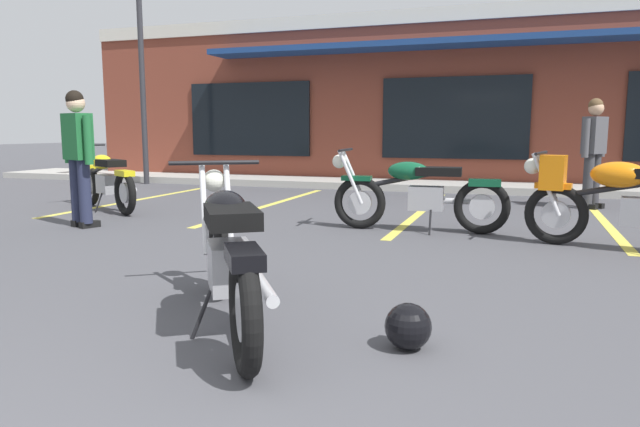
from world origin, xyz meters
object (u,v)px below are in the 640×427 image
parking_lot_lamp_post (138,44)px  helmet_on_pavement (408,326)px  motorcycle_red_sportbike (622,198)px  motorcycle_silver_naked (417,193)px  person_by_back_row (594,146)px  motorcycle_black_cruiser (106,179)px  motorcycle_foreground_classic (229,253)px  person_in_black_shirt (78,150)px

parking_lot_lamp_post → helmet_on_pavement: bearing=-46.8°
motorcycle_red_sportbike → motorcycle_silver_naked: 2.16m
motorcycle_silver_naked → person_by_back_row: bearing=53.1°
motorcycle_black_cruiser → parking_lot_lamp_post: 4.97m
motorcycle_foreground_classic → helmet_on_pavement: 1.16m
motorcycle_black_cruiser → person_by_back_row: bearing=20.4°
motorcycle_foreground_classic → helmet_on_pavement: motorcycle_foreground_classic is taller
person_by_back_row → motorcycle_red_sportbike: bearing=-91.2°
motorcycle_foreground_classic → motorcycle_red_sportbike: bearing=51.7°
motorcycle_silver_naked → helmet_on_pavement: 3.85m
motorcycle_red_sportbike → person_by_back_row: bearing=88.8°
motorcycle_black_cruiser → person_in_black_shirt: (0.77, -1.40, 0.49)m
motorcycle_black_cruiser → helmet_on_pavement: size_ratio=7.20×
motorcycle_foreground_classic → person_in_black_shirt: 4.42m
person_by_back_row → motorcycle_silver_naked: bearing=-126.9°
motorcycle_black_cruiser → person_by_back_row: person_by_back_row is taller
motorcycle_red_sportbike → helmet_on_pavement: motorcycle_red_sportbike is taller
person_by_back_row → parking_lot_lamp_post: (-8.98, 1.15, 2.08)m
parking_lot_lamp_post → person_by_back_row: bearing=-7.3°
person_in_black_shirt → helmet_on_pavement: size_ratio=6.44×
motorcycle_foreground_classic → motorcycle_silver_naked: same height
motorcycle_black_cruiser → person_in_black_shirt: person_in_black_shirt is taller
helmet_on_pavement → parking_lot_lamp_post: 11.17m
person_in_black_shirt → parking_lot_lamp_post: size_ratio=0.36×
person_by_back_row → person_in_black_shirt: bearing=-147.2°
helmet_on_pavement → parking_lot_lamp_post: size_ratio=0.06×
helmet_on_pavement → parking_lot_lamp_post: bearing=133.2°
motorcycle_red_sportbike → motorcycle_black_cruiser: size_ratio=1.12×
person_in_black_shirt → person_by_back_row: size_ratio=1.00×
person_by_back_row → helmet_on_pavement: bearing=-103.3°
motorcycle_black_cruiser → helmet_on_pavement: (5.35, -4.12, -0.33)m
motorcycle_red_sportbike → parking_lot_lamp_post: size_ratio=0.45×
motorcycle_black_cruiser → person_by_back_row: size_ratio=1.12×
person_in_black_shirt → person_by_back_row: bearing=32.8°
person_in_black_shirt → person_by_back_row: same height
parking_lot_lamp_post → motorcycle_silver_naked: bearing=-30.9°
motorcycle_black_cruiser → motorcycle_silver_naked: bearing=-4.0°
helmet_on_pavement → parking_lot_lamp_post: parking_lot_lamp_post is taller
motorcycle_foreground_classic → motorcycle_black_cruiser: (-4.24, 4.10, 0.00)m
motorcycle_red_sportbike → person_by_back_row: (0.07, 3.36, 0.42)m
motorcycle_black_cruiser → motorcycle_silver_naked: same height
motorcycle_foreground_classic → person_by_back_row: (2.70, 6.68, 0.49)m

